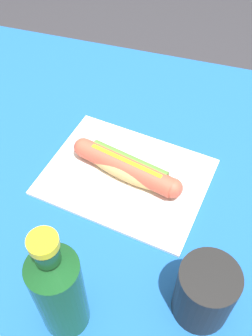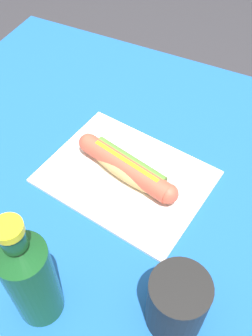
{
  "view_description": "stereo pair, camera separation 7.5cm",
  "coord_description": "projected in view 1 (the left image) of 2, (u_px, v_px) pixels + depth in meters",
  "views": [
    {
      "loc": [
        0.11,
        -0.43,
        1.39
      ],
      "look_at": [
        -0.03,
        0.02,
        0.81
      ],
      "focal_mm": 42.24,
      "sensor_mm": 36.0,
      "label": 1
    },
    {
      "loc": [
        0.18,
        -0.41,
        1.39
      ],
      "look_at": [
        -0.03,
        0.02,
        0.81
      ],
      "focal_mm": 42.24,
      "sensor_mm": 36.0,
      "label": 2
    }
  ],
  "objects": [
    {
      "name": "ground_plane",
      "position": [
        132.0,
        324.0,
        1.36
      ],
      "size": [
        6.0,
        6.0,
        0.0
      ],
      "primitive_type": "plane",
      "color": "#2D2D33",
      "rests_on": "ground"
    },
    {
      "name": "dining_table",
      "position": [
        135.0,
        229.0,
        0.87
      ],
      "size": [
        1.08,
        0.88,
        0.78
      ],
      "color": "brown",
      "rests_on": "ground"
    },
    {
      "name": "paper_wrapper",
      "position": [
        126.0,
        177.0,
        0.77
      ],
      "size": [
        0.34,
        0.28,
        0.01
      ],
      "primitive_type": "cube",
      "rotation": [
        0.0,
        0.0,
        -0.15
      ],
      "color": "silver",
      "rests_on": "dining_table"
    },
    {
      "name": "hot_dog",
      "position": [
        126.0,
        167.0,
        0.75
      ],
      "size": [
        0.23,
        0.09,
        0.05
      ],
      "color": "tan",
      "rests_on": "paper_wrapper"
    },
    {
      "name": "soda_bottle",
      "position": [
        58.0,
        289.0,
        0.52
      ],
      "size": [
        0.07,
        0.07,
        0.24
      ],
      "color": "#14471E",
      "rests_on": "dining_table"
    },
    {
      "name": "drinking_cup",
      "position": [
        205.0,
        293.0,
        0.57
      ],
      "size": [
        0.09,
        0.09,
        0.11
      ],
      "primitive_type": "cylinder",
      "color": "black",
      "rests_on": "dining_table"
    }
  ]
}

